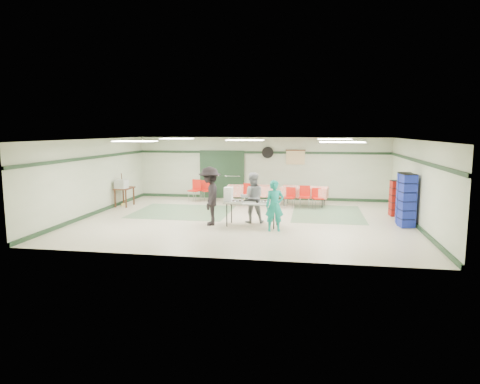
% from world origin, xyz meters
% --- Properties ---
extents(floor, '(11.00, 11.00, 0.00)m').
position_xyz_m(floor, '(0.00, 0.00, 0.00)').
color(floor, beige).
rests_on(floor, ground).
extents(ceiling, '(11.00, 11.00, 0.00)m').
position_xyz_m(ceiling, '(0.00, 0.00, 2.70)').
color(ceiling, silver).
rests_on(ceiling, wall_back).
extents(wall_back, '(11.00, 0.00, 11.00)m').
position_xyz_m(wall_back, '(0.00, 4.50, 1.35)').
color(wall_back, beige).
rests_on(wall_back, floor).
extents(wall_front, '(11.00, 0.00, 11.00)m').
position_xyz_m(wall_front, '(0.00, -4.50, 1.35)').
color(wall_front, beige).
rests_on(wall_front, floor).
extents(wall_left, '(0.00, 9.00, 9.00)m').
position_xyz_m(wall_left, '(-5.50, 0.00, 1.35)').
color(wall_left, beige).
rests_on(wall_left, floor).
extents(wall_right, '(0.00, 9.00, 9.00)m').
position_xyz_m(wall_right, '(5.50, 0.00, 1.35)').
color(wall_right, beige).
rests_on(wall_right, floor).
extents(trim_back, '(11.00, 0.06, 0.10)m').
position_xyz_m(trim_back, '(0.00, 4.47, 2.05)').
color(trim_back, '#1D3621').
rests_on(trim_back, wall_back).
extents(baseboard_back, '(11.00, 0.06, 0.12)m').
position_xyz_m(baseboard_back, '(0.00, 4.47, 0.06)').
color(baseboard_back, '#1D3621').
rests_on(baseboard_back, floor).
extents(trim_left, '(0.06, 9.00, 0.10)m').
position_xyz_m(trim_left, '(-5.47, 0.00, 2.05)').
color(trim_left, '#1D3621').
rests_on(trim_left, wall_back).
extents(baseboard_left, '(0.06, 9.00, 0.12)m').
position_xyz_m(baseboard_left, '(-5.47, 0.00, 0.06)').
color(baseboard_left, '#1D3621').
rests_on(baseboard_left, floor).
extents(trim_right, '(0.06, 9.00, 0.10)m').
position_xyz_m(trim_right, '(5.47, 0.00, 2.05)').
color(trim_right, '#1D3621').
rests_on(trim_right, wall_back).
extents(baseboard_right, '(0.06, 9.00, 0.12)m').
position_xyz_m(baseboard_right, '(5.47, 0.00, 0.06)').
color(baseboard_right, '#1D3621').
rests_on(baseboard_right, floor).
extents(green_patch_a, '(3.50, 3.00, 0.01)m').
position_xyz_m(green_patch_a, '(-2.50, 1.00, 0.00)').
color(green_patch_a, gray).
rests_on(green_patch_a, floor).
extents(green_patch_b, '(2.50, 3.50, 0.01)m').
position_xyz_m(green_patch_b, '(2.80, 1.50, 0.00)').
color(green_patch_b, gray).
rests_on(green_patch_b, floor).
extents(double_door_left, '(0.90, 0.06, 2.10)m').
position_xyz_m(double_door_left, '(-2.20, 4.44, 1.05)').
color(double_door_left, '#939693').
rests_on(double_door_left, floor).
extents(double_door_right, '(0.90, 0.06, 2.10)m').
position_xyz_m(double_door_right, '(-1.25, 4.44, 1.05)').
color(double_door_right, '#939693').
rests_on(double_door_right, floor).
extents(door_frame, '(2.00, 0.03, 2.15)m').
position_xyz_m(door_frame, '(-1.73, 4.42, 1.05)').
color(door_frame, '#1D3621').
rests_on(door_frame, floor).
extents(wall_fan, '(0.50, 0.10, 0.50)m').
position_xyz_m(wall_fan, '(0.30, 4.44, 2.05)').
color(wall_fan, black).
rests_on(wall_fan, wall_back).
extents(scroll_banner, '(0.80, 0.02, 0.60)m').
position_xyz_m(scroll_banner, '(1.50, 4.44, 1.85)').
color(scroll_banner, '#DCC389').
rests_on(scroll_banner, wall_back).
extents(serving_table, '(1.78, 0.83, 0.76)m').
position_xyz_m(serving_table, '(0.37, -0.94, 0.71)').
color(serving_table, '#A8A8A3').
rests_on(serving_table, floor).
extents(sheet_tray_right, '(0.59, 0.46, 0.02)m').
position_xyz_m(sheet_tray_right, '(0.93, -0.96, 0.77)').
color(sheet_tray_right, silver).
rests_on(sheet_tray_right, serving_table).
extents(sheet_tray_mid, '(0.64, 0.50, 0.02)m').
position_xyz_m(sheet_tray_mid, '(0.23, -0.84, 0.77)').
color(sheet_tray_mid, silver).
rests_on(sheet_tray_mid, serving_table).
extents(sheet_tray_left, '(0.61, 0.48, 0.02)m').
position_xyz_m(sheet_tray_left, '(-0.18, -1.09, 0.77)').
color(sheet_tray_left, silver).
rests_on(sheet_tray_left, serving_table).
extents(baking_pan, '(0.47, 0.31, 0.08)m').
position_xyz_m(baking_pan, '(0.36, -0.92, 0.80)').
color(baking_pan, black).
rests_on(baking_pan, serving_table).
extents(foam_box_stack, '(0.27, 0.25, 0.46)m').
position_xyz_m(foam_box_stack, '(-0.38, -0.93, 0.99)').
color(foam_box_stack, white).
rests_on(foam_box_stack, serving_table).
extents(volunteer_teal, '(0.62, 0.48, 1.53)m').
position_xyz_m(volunteer_teal, '(1.13, -1.50, 0.77)').
color(volunteer_teal, '#148A7B').
rests_on(volunteer_teal, floor).
extents(volunteer_grey, '(0.90, 0.76, 1.65)m').
position_xyz_m(volunteer_grey, '(0.31, -0.43, 0.82)').
color(volunteer_grey, gray).
rests_on(volunteer_grey, floor).
extents(volunteer_dark, '(0.93, 1.32, 1.86)m').
position_xyz_m(volunteer_dark, '(-0.98, -0.98, 0.93)').
color(volunteer_dark, black).
rests_on(volunteer_dark, floor).
extents(dining_table_a, '(1.91, 1.07, 0.77)m').
position_xyz_m(dining_table_a, '(1.93, 3.05, 0.57)').
color(dining_table_a, red).
rests_on(dining_table_a, floor).
extents(dining_table_b, '(1.93, 1.03, 0.77)m').
position_xyz_m(dining_table_b, '(-0.27, 3.05, 0.57)').
color(dining_table_b, red).
rests_on(dining_table_b, floor).
extents(chair_a, '(0.43, 0.43, 0.88)m').
position_xyz_m(chair_a, '(1.95, 2.49, 0.54)').
color(chair_a, red).
rests_on(chair_a, floor).
extents(chair_b, '(0.45, 0.45, 0.80)m').
position_xyz_m(chair_b, '(1.40, 2.48, 0.49)').
color(chair_b, red).
rests_on(chair_b, floor).
extents(chair_c, '(0.48, 0.48, 0.80)m').
position_xyz_m(chair_c, '(2.44, 2.47, 0.49)').
color(chair_c, red).
rests_on(chair_c, floor).
extents(chair_d, '(0.47, 0.47, 0.92)m').
position_xyz_m(chair_d, '(-0.24, 2.49, 0.57)').
color(chair_d, red).
rests_on(chair_d, floor).
extents(chair_loose_a, '(0.57, 0.57, 0.89)m').
position_xyz_m(chair_loose_a, '(-2.24, 3.53, 0.55)').
color(chair_loose_a, red).
rests_on(chair_loose_a, floor).
extents(chair_loose_b, '(0.54, 0.54, 0.93)m').
position_xyz_m(chair_loose_b, '(-2.65, 3.34, 0.57)').
color(chair_loose_b, red).
rests_on(chair_loose_b, floor).
extents(crate_stack_blue_a, '(0.50, 0.50, 1.67)m').
position_xyz_m(crate_stack_blue_a, '(5.15, -0.31, 0.84)').
color(crate_stack_blue_a, navy).
rests_on(crate_stack_blue_a, floor).
extents(crate_stack_red, '(0.43, 0.43, 1.26)m').
position_xyz_m(crate_stack_red, '(5.15, 1.48, 0.63)').
color(crate_stack_red, '#A41010').
rests_on(crate_stack_red, floor).
extents(crate_stack_blue_b, '(0.46, 0.46, 1.66)m').
position_xyz_m(crate_stack_blue_b, '(5.15, 0.25, 0.83)').
color(crate_stack_blue_b, navy).
rests_on(crate_stack_blue_b, floor).
extents(printer_table, '(0.58, 0.88, 0.74)m').
position_xyz_m(printer_table, '(-5.15, 1.79, 0.64)').
color(printer_table, brown).
rests_on(printer_table, floor).
extents(office_printer, '(0.47, 0.43, 0.34)m').
position_xyz_m(office_printer, '(-5.15, 1.54, 0.92)').
color(office_printer, '#AAAAA5').
rests_on(office_printer, printer_table).
extents(broom, '(0.06, 0.21, 1.30)m').
position_xyz_m(broom, '(-5.23, 1.83, 0.68)').
color(broom, brown).
rests_on(broom, floor).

